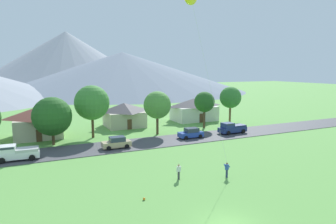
{
  "coord_description": "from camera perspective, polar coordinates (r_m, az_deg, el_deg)",
  "views": [
    {
      "loc": [
        -12.89,
        -17.02,
        11.71
      ],
      "look_at": [
        0.25,
        11.27,
        7.15
      ],
      "focal_mm": 31.78,
      "sensor_mm": 36.0,
      "label": 1
    }
  ],
  "objects": [
    {
      "name": "pickup_truck_navy_east_side",
      "position": [
        55.23,
        12.13,
        -3.0
      ],
      "size": [
        5.27,
        2.47,
        1.99
      ],
      "color": "navy",
      "rests_on": "road_strip"
    },
    {
      "name": "tree_left_of_center",
      "position": [
        51.73,
        -14.39,
        1.74
      ],
      "size": [
        5.88,
        5.88,
        8.97
      ],
      "color": "#4C3823",
      "rests_on": "ground"
    },
    {
      "name": "tree_center",
      "position": [
        48.87,
        -21.34,
        -0.78
      ],
      "size": [
        5.95,
        5.95,
        7.46
      ],
      "color": "#4C3823",
      "rests_on": "ground"
    },
    {
      "name": "house_leftmost",
      "position": [
        61.17,
        -8.4,
        -0.44
      ],
      "size": [
        7.95,
        7.56,
        4.82
      ],
      "color": "beige",
      "rests_on": "ground"
    },
    {
      "name": "soccer_ball",
      "position": [
        27.9,
        -4.62,
        -16.27
      ],
      "size": [
        0.24,
        0.24,
        0.24
      ],
      "primitive_type": "sphere",
      "color": "orange",
      "rests_on": "ground"
    },
    {
      "name": "house_left_center",
      "position": [
        67.84,
        5.03,
        0.57
      ],
      "size": [
        10.19,
        6.82,
        5.05
      ],
      "color": "silver",
      "rests_on": "ground"
    },
    {
      "name": "road_strip",
      "position": [
        46.42,
        -8.03,
        -6.33
      ],
      "size": [
        160.0,
        7.2,
        0.08
      ],
      "primitive_type": "cube",
      "color": "#424247",
      "rests_on": "ground"
    },
    {
      "name": "kite_flyer_with_kite",
      "position": [
        31.31,
        4.51,
        20.46
      ],
      "size": [
        5.71,
        2.88,
        19.64
      ],
      "color": "navy",
      "rests_on": "ground"
    },
    {
      "name": "pickup_truck_white_west_side",
      "position": [
        43.05,
        -27.09,
        -6.95
      ],
      "size": [
        5.29,
        2.51,
        1.99
      ],
      "color": "white",
      "rests_on": "road_strip"
    },
    {
      "name": "mountain_east_ridge",
      "position": [
        191.43,
        -18.84,
        9.42
      ],
      "size": [
        110.89,
        110.89,
        33.77
      ],
      "primitive_type": "cone",
      "color": "#8E939E",
      "rests_on": "ground"
    },
    {
      "name": "mountain_west_ridge",
      "position": [
        162.03,
        -8.69,
        7.69
      ],
      "size": [
        128.87,
        128.87,
        20.46
      ],
      "primitive_type": "cone",
      "color": "slate",
      "rests_on": "ground"
    },
    {
      "name": "parked_car_blue_west_end",
      "position": [
        50.68,
        4.42,
        -4.07
      ],
      "size": [
        4.23,
        2.14,
        1.68
      ],
      "color": "#2847A8",
      "rests_on": "road_strip"
    },
    {
      "name": "tree_near_right",
      "position": [
        64.19,
        11.89,
        2.74
      ],
      "size": [
        4.54,
        4.54,
        7.98
      ],
      "color": "brown",
      "rests_on": "ground"
    },
    {
      "name": "tree_right_of_center",
      "position": [
        52.8,
        -2.07,
        1.34
      ],
      "size": [
        4.9,
        4.9,
        7.78
      ],
      "color": "#4C3823",
      "rests_on": "ground"
    },
    {
      "name": "parked_car_tan_mid_west",
      "position": [
        44.81,
        -9.84,
        -5.82
      ],
      "size": [
        4.21,
        2.1,
        1.68
      ],
      "color": "tan",
      "rests_on": "road_strip"
    },
    {
      "name": "tree_near_left",
      "position": [
        58.99,
        7.0,
        1.9
      ],
      "size": [
        4.04,
        4.04,
        7.25
      ],
      "color": "#4C3823",
      "rests_on": "ground"
    },
    {
      "name": "watcher_person",
      "position": [
        32.24,
        2.07,
        -11.33
      ],
      "size": [
        0.56,
        0.24,
        1.68
      ],
      "color": "#3D3D42",
      "rests_on": "ground"
    },
    {
      "name": "house_rightmost",
      "position": [
        55.59,
        -23.69,
        -1.72
      ],
      "size": [
        8.15,
        7.66,
        5.23
      ],
      "color": "beige",
      "rests_on": "ground"
    }
  ]
}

